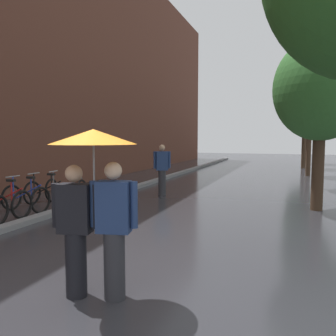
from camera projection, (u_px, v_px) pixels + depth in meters
ground_plane at (74, 298)px, 4.18m from camera, size 80.00×80.00×0.00m
building_facade at (22, 59)px, 16.44m from camera, size 8.00×36.00×11.60m
kerb_strip at (151, 182)px, 14.62m from camera, size 0.30×36.00×0.12m
street_tree_1 at (321, 89)px, 8.96m from camera, size 2.47×2.47×4.66m
street_tree_2 at (320, 95)px, 12.79m from camera, size 2.26×2.26×4.83m
street_tree_3 at (311, 94)px, 17.19m from camera, size 2.54×2.54×5.73m
street_tree_4 at (305, 111)px, 21.57m from camera, size 2.45×2.45×4.97m
street_tree_5 at (305, 118)px, 25.50m from camera, size 2.51×2.51×4.84m
parked_bicycle_1 at (5, 202)px, 8.38m from camera, size 1.09×0.72×0.96m
parked_bicycle_2 at (26, 198)px, 8.99m from camera, size 1.11×0.75×0.96m
parked_bicycle_3 at (46, 193)px, 9.78m from camera, size 1.09×0.72×0.96m
parked_bicycle_4 at (66, 190)px, 10.44m from camera, size 1.16×0.83×0.96m
couple_under_umbrella at (94, 190)px, 4.09m from camera, size 1.06×1.05×2.07m
pedestrian_walking_midground at (162, 169)px, 11.58m from camera, size 0.53×0.38×1.73m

